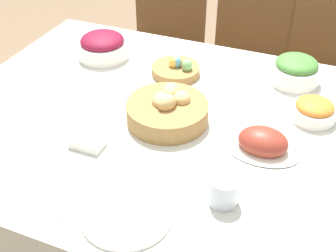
# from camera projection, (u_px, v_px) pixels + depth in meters

# --- Properties ---
(dining_table) EXTENTS (1.69, 1.19, 0.76)m
(dining_table) POSITION_uv_depth(u_px,v_px,m) (182.00, 199.00, 1.67)
(dining_table) COLOR silver
(dining_table) RESTS_ON ground
(chair_far_center) EXTENTS (0.43, 0.43, 0.89)m
(chair_far_center) POSITION_uv_depth(u_px,v_px,m) (244.00, 65.00, 2.31)
(chair_far_center) COLOR brown
(chair_far_center) RESTS_ON ground
(chair_far_right) EXTENTS (0.45, 0.45, 0.89)m
(chair_far_right) POSITION_uv_depth(u_px,v_px,m) (324.00, 80.00, 2.19)
(chair_far_right) COLOR brown
(chair_far_right) RESTS_ON ground
(chair_far_left) EXTENTS (0.45, 0.45, 0.89)m
(chair_far_left) POSITION_uv_depth(u_px,v_px,m) (164.00, 50.00, 2.45)
(chair_far_left) COLOR brown
(chair_far_left) RESTS_ON ground
(bread_basket) EXTENTS (0.28, 0.28, 0.11)m
(bread_basket) POSITION_uv_depth(u_px,v_px,m) (168.00, 110.00, 1.42)
(bread_basket) COLOR #9E7542
(bread_basket) RESTS_ON dining_table
(egg_basket) EXTENTS (0.19, 0.19, 0.08)m
(egg_basket) POSITION_uv_depth(u_px,v_px,m) (176.00, 69.00, 1.68)
(egg_basket) COLOR #9E7542
(egg_basket) RESTS_ON dining_table
(ham_platter) EXTENTS (0.24, 0.17, 0.09)m
(ham_platter) POSITION_uv_depth(u_px,v_px,m) (263.00, 143.00, 1.31)
(ham_platter) COLOR white
(ham_platter) RESTS_ON dining_table
(carrot_bowl) EXTENTS (0.15, 0.15, 0.08)m
(carrot_bowl) POSITION_uv_depth(u_px,v_px,m) (314.00, 110.00, 1.43)
(carrot_bowl) COLOR white
(carrot_bowl) RESTS_ON dining_table
(beet_salad_bowl) EXTENTS (0.22, 0.22, 0.11)m
(beet_salad_bowl) POSITION_uv_depth(u_px,v_px,m) (103.00, 46.00, 1.78)
(beet_salad_bowl) COLOR white
(beet_salad_bowl) RESTS_ON dining_table
(green_salad_bowl) EXTENTS (0.19, 0.19, 0.11)m
(green_salad_bowl) POSITION_uv_depth(u_px,v_px,m) (296.00, 70.00, 1.62)
(green_salad_bowl) COLOR white
(green_salad_bowl) RESTS_ON dining_table
(dinner_plate) EXTENTS (0.25, 0.25, 0.01)m
(dinner_plate) POSITION_uv_depth(u_px,v_px,m) (128.00, 213.00, 1.11)
(dinner_plate) COLOR white
(dinner_plate) RESTS_ON dining_table
(fork) EXTENTS (0.02, 0.20, 0.00)m
(fork) POSITION_uv_depth(u_px,v_px,m) (79.00, 198.00, 1.16)
(fork) COLOR silver
(fork) RESTS_ON dining_table
(knife) EXTENTS (0.02, 0.20, 0.00)m
(knife) POSITION_uv_depth(u_px,v_px,m) (182.00, 230.00, 1.07)
(knife) COLOR silver
(knife) RESTS_ON dining_table
(spoon) EXTENTS (0.02, 0.20, 0.00)m
(spoon) POSITION_uv_depth(u_px,v_px,m) (193.00, 234.00, 1.06)
(spoon) COLOR silver
(spoon) RESTS_ON dining_table
(drinking_cup) EXTENTS (0.08, 0.08, 0.08)m
(drinking_cup) POSITION_uv_depth(u_px,v_px,m) (224.00, 190.00, 1.13)
(drinking_cup) COLOR silver
(drinking_cup) RESTS_ON dining_table
(butter_dish) EXTENTS (0.10, 0.06, 0.03)m
(butter_dish) POSITION_uv_depth(u_px,v_px,m) (87.00, 143.00, 1.33)
(butter_dish) COLOR white
(butter_dish) RESTS_ON dining_table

